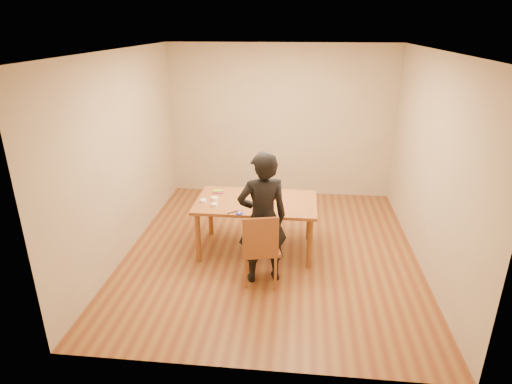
# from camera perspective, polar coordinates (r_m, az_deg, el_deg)

# --- Properties ---
(room_shell) EXTENTS (4.00, 4.50, 2.70)m
(room_shell) POSITION_cam_1_polar(r_m,az_deg,el_deg) (5.91, 2.43, 5.35)
(room_shell) COLOR brown
(room_shell) RESTS_ON ground
(dining_table) EXTENTS (1.64, 0.98, 0.04)m
(dining_table) POSITION_cam_1_polar(r_m,az_deg,el_deg) (5.82, 0.05, -1.37)
(dining_table) COLOR brown
(dining_table) RESTS_ON floor
(dining_chair) EXTENTS (0.49, 0.49, 0.04)m
(dining_chair) POSITION_cam_1_polar(r_m,az_deg,el_deg) (5.24, 0.81, -7.58)
(dining_chair) COLOR brown
(dining_chair) RESTS_ON floor
(cake_plate) EXTENTS (0.27, 0.27, 0.02)m
(cake_plate) POSITION_cam_1_polar(r_m,az_deg,el_deg) (5.93, 1.52, -0.61)
(cake_plate) COLOR red
(cake_plate) RESTS_ON dining_table
(cake) EXTENTS (0.23, 0.23, 0.07)m
(cake) POSITION_cam_1_polar(r_m,az_deg,el_deg) (5.91, 1.52, -0.18)
(cake) COLOR white
(cake) RESTS_ON cake_plate
(frosting_dome) EXTENTS (0.23, 0.23, 0.03)m
(frosting_dome) POSITION_cam_1_polar(r_m,az_deg,el_deg) (5.89, 1.53, 0.27)
(frosting_dome) COLOR white
(frosting_dome) RESTS_ON cake
(frosting_tub) EXTENTS (0.09, 0.09, 0.08)m
(frosting_tub) POSITION_cam_1_polar(r_m,az_deg,el_deg) (5.47, 0.02, -2.25)
(frosting_tub) COLOR white
(frosting_tub) RESTS_ON dining_table
(frosting_lid) EXTENTS (0.09, 0.09, 0.01)m
(frosting_lid) POSITION_cam_1_polar(r_m,az_deg,el_deg) (5.43, -2.25, -2.87)
(frosting_lid) COLOR #171798
(frosting_lid) RESTS_ON dining_table
(frosting_dollop) EXTENTS (0.04, 0.04, 0.02)m
(frosting_dollop) POSITION_cam_1_polar(r_m,az_deg,el_deg) (5.43, -2.25, -2.75)
(frosting_dollop) COLOR white
(frosting_dollop) RESTS_ON frosting_lid
(ramekin_green) EXTENTS (0.08, 0.08, 0.04)m
(ramekin_green) POSITION_cam_1_polar(r_m,az_deg,el_deg) (5.67, -5.56, -1.71)
(ramekin_green) COLOR white
(ramekin_green) RESTS_ON dining_table
(ramekin_yellow) EXTENTS (0.09, 0.09, 0.04)m
(ramekin_yellow) POSITION_cam_1_polar(r_m,az_deg,el_deg) (5.86, -5.54, -0.89)
(ramekin_yellow) COLOR white
(ramekin_yellow) RESTS_ON dining_table
(ramekin_multi) EXTENTS (0.08, 0.08, 0.04)m
(ramekin_multi) POSITION_cam_1_polar(r_m,az_deg,el_deg) (5.80, -7.02, -1.19)
(ramekin_multi) COLOR white
(ramekin_multi) RESTS_ON dining_table
(candy_box_pink) EXTENTS (0.14, 0.07, 0.02)m
(candy_box_pink) POSITION_cam_1_polar(r_m,az_deg,el_deg) (6.10, -5.04, -0.05)
(candy_box_pink) COLOR #C72E79
(candy_box_pink) RESTS_ON dining_table
(candy_box_green) EXTENTS (0.14, 0.09, 0.02)m
(candy_box_green) POSITION_cam_1_polar(r_m,az_deg,el_deg) (6.09, -5.08, 0.14)
(candy_box_green) COLOR green
(candy_box_green) RESTS_ON candy_box_pink
(spatula) EXTENTS (0.13, 0.11, 0.01)m
(spatula) POSITION_cam_1_polar(r_m,az_deg,el_deg) (5.47, -3.13, -2.72)
(spatula) COLOR black
(spatula) RESTS_ON dining_table
(person) EXTENTS (0.70, 0.57, 1.67)m
(person) POSITION_cam_1_polar(r_m,az_deg,el_deg) (5.10, 0.88, -3.57)
(person) COLOR black
(person) RESTS_ON floor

